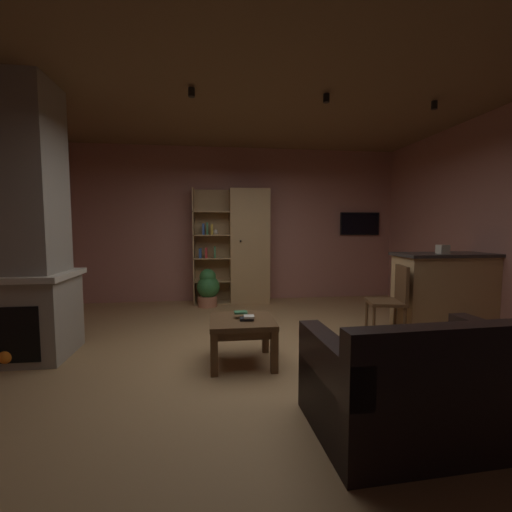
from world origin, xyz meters
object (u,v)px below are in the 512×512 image
(leather_couch, at_px, (422,390))
(table_book_1, at_px, (249,317))
(potted_floor_plant, at_px, (208,287))
(stone_fireplace, at_px, (20,235))
(coffee_table, at_px, (242,328))
(kitchen_bar_counter, at_px, (453,293))
(table_book_0, at_px, (247,319))
(wall_mounted_tv, at_px, (360,224))
(tissue_box, at_px, (443,249))
(bookshelf_cabinet, at_px, (244,247))
(dining_chair, at_px, (392,297))
(table_book_2, at_px, (241,312))

(leather_couch, relative_size, table_book_1, 14.38)
(leather_couch, xyz_separation_m, potted_floor_plant, (-1.47, 3.93, 0.03))
(stone_fireplace, xyz_separation_m, coffee_table, (2.28, -0.46, -0.93))
(leather_couch, bearing_deg, kitchen_bar_counter, 48.63)
(stone_fireplace, xyz_separation_m, table_book_1, (2.34, -0.52, -0.81))
(table_book_0, height_order, wall_mounted_tv, wall_mounted_tv)
(coffee_table, relative_size, table_book_0, 4.75)
(stone_fireplace, distance_m, tissue_box, 4.86)
(bookshelf_cabinet, relative_size, kitchen_bar_counter, 1.37)
(table_book_1, bearing_deg, bookshelf_cabinet, 85.49)
(tissue_box, xyz_separation_m, leather_couch, (-1.48, -1.88, -0.81))
(tissue_box, relative_size, wall_mounted_tv, 0.15)
(table_book_0, relative_size, dining_chair, 0.15)
(leather_couch, bearing_deg, tissue_box, 51.67)
(bookshelf_cabinet, relative_size, table_book_0, 15.25)
(bookshelf_cabinet, relative_size, table_book_1, 20.28)
(stone_fireplace, relative_size, potted_floor_plant, 4.34)
(dining_chair, bearing_deg, kitchen_bar_counter, 6.37)
(bookshelf_cabinet, height_order, coffee_table, bookshelf_cabinet)
(dining_chair, height_order, potted_floor_plant, dining_chair)
(leather_couch, distance_m, dining_chair, 2.04)
(bookshelf_cabinet, xyz_separation_m, wall_mounted_tv, (2.32, 0.21, 0.43))
(coffee_table, xyz_separation_m, table_book_1, (0.06, -0.06, 0.13))
(table_book_0, distance_m, potted_floor_plant, 2.68)
(bookshelf_cabinet, height_order, dining_chair, bookshelf_cabinet)
(stone_fireplace, distance_m, table_book_0, 2.52)
(bookshelf_cabinet, bearing_deg, coffee_table, -95.89)
(stone_fireplace, relative_size, bookshelf_cabinet, 1.38)
(table_book_2, relative_size, potted_floor_plant, 0.20)
(table_book_2, xyz_separation_m, wall_mounted_tv, (2.62, 3.02, 0.94))
(stone_fireplace, relative_size, table_book_1, 28.00)
(bookshelf_cabinet, distance_m, table_book_0, 2.96)
(stone_fireplace, bearing_deg, coffee_table, -11.29)
(tissue_box, relative_size, leather_couch, 0.08)
(leather_couch, height_order, wall_mounted_tv, wall_mounted_tv)
(table_book_0, relative_size, table_book_2, 1.04)
(table_book_2, relative_size, dining_chair, 0.14)
(bookshelf_cabinet, relative_size, table_book_2, 15.78)
(coffee_table, height_order, wall_mounted_tv, wall_mounted_tv)
(potted_floor_plant, height_order, wall_mounted_tv, wall_mounted_tv)
(stone_fireplace, relative_size, table_book_2, 21.79)
(table_book_0, bearing_deg, kitchen_bar_counter, 13.66)
(table_book_0, bearing_deg, coffee_table, 130.99)
(stone_fireplace, height_order, leather_couch, stone_fireplace)
(leather_couch, bearing_deg, bookshelf_cabinet, 100.84)
(leather_couch, relative_size, table_book_0, 10.81)
(kitchen_bar_counter, height_order, potted_floor_plant, kitchen_bar_counter)
(table_book_1, bearing_deg, table_book_0, 151.23)
(coffee_table, bearing_deg, potted_floor_plant, 98.21)
(wall_mounted_tv, bearing_deg, dining_chair, -105.43)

